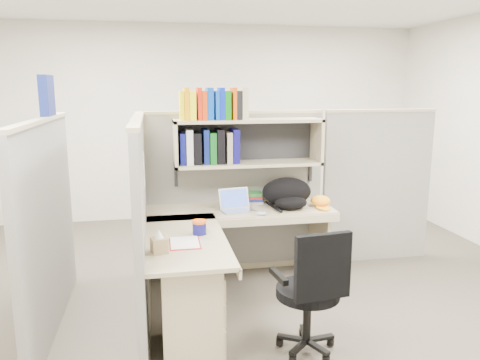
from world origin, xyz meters
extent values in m
plane|color=#332D27|center=(0.00, 0.00, 0.00)|extent=(6.00, 6.00, 0.00)
plane|color=#BCB8AA|center=(0.00, 3.00, 1.35)|extent=(6.00, 0.00, 6.00)
cube|color=slate|center=(0.00, 0.90, 0.80)|extent=(1.80, 0.06, 1.60)
cube|color=tan|center=(0.00, 0.90, 1.61)|extent=(1.80, 0.08, 0.03)
cube|color=slate|center=(-0.90, 0.00, 0.80)|extent=(0.06, 1.80, 1.60)
cube|color=tan|center=(-0.90, 0.00, 1.61)|extent=(0.08, 1.80, 0.03)
cube|color=slate|center=(-1.60, 0.00, 0.80)|extent=(0.06, 1.80, 1.60)
cube|color=slate|center=(1.55, 0.90, 0.80)|extent=(1.20, 0.06, 1.60)
cube|color=navy|center=(-1.60, 0.35, 1.79)|extent=(0.07, 0.27, 0.32)
cube|color=white|center=(-0.87, 0.15, 1.20)|extent=(0.00, 0.21, 0.28)
cube|color=#9A8F6D|center=(0.10, 0.70, 1.55)|extent=(1.40, 0.34, 0.03)
cube|color=#9A8F6D|center=(0.10, 0.70, 1.14)|extent=(1.40, 0.34, 0.03)
cube|color=#9A8F6D|center=(-0.58, 0.70, 1.34)|extent=(0.03, 0.34, 0.44)
cube|color=#9A8F6D|center=(0.78, 0.70, 1.34)|extent=(0.03, 0.34, 0.44)
cube|color=black|center=(0.10, 0.86, 1.34)|extent=(1.38, 0.01, 0.41)
cube|color=#D9C804|center=(-0.52, 0.68, 1.69)|extent=(0.03, 0.20, 0.26)
cube|color=orange|center=(-0.48, 0.68, 1.71)|extent=(0.05, 0.20, 0.29)
cube|color=#F7F405|center=(-0.42, 0.68, 1.69)|extent=(0.06, 0.20, 0.26)
cube|color=red|center=(-0.36, 0.68, 1.71)|extent=(0.04, 0.20, 0.29)
cube|color=#BD3007|center=(-0.32, 0.68, 1.69)|extent=(0.05, 0.20, 0.26)
cube|color=#0537A6|center=(-0.27, 0.68, 1.71)|extent=(0.06, 0.20, 0.29)
cube|color=#053DAA|center=(-0.20, 0.68, 1.69)|extent=(0.04, 0.20, 0.26)
cube|color=#051DA2|center=(-0.16, 0.68, 1.71)|extent=(0.04, 0.20, 0.29)
cube|color=#076509|center=(-0.11, 0.68, 1.69)|extent=(0.06, 0.20, 0.26)
cube|color=#D44505|center=(-0.04, 0.68, 1.71)|extent=(0.04, 0.20, 0.29)
cube|color=black|center=(0.00, 0.68, 1.69)|extent=(0.05, 0.20, 0.26)
cube|color=tan|center=(0.05, 0.68, 1.71)|extent=(0.06, 0.20, 0.29)
cube|color=#080C53|center=(-0.52, 0.72, 1.30)|extent=(0.05, 0.24, 0.29)
cube|color=silver|center=(-0.46, 0.72, 1.31)|extent=(0.06, 0.24, 0.32)
cube|color=black|center=(-0.39, 0.72, 1.30)|extent=(0.07, 0.24, 0.29)
cube|color=#07134F|center=(-0.30, 0.72, 1.31)|extent=(0.05, 0.24, 0.32)
cube|color=#0A4813|center=(-0.24, 0.72, 1.30)|extent=(0.06, 0.24, 0.29)
cube|color=black|center=(-0.17, 0.72, 1.31)|extent=(0.07, 0.24, 0.32)
cube|color=gray|center=(-0.09, 0.72, 1.30)|extent=(0.05, 0.24, 0.29)
cube|color=#0A0853|center=(-0.03, 0.72, 1.31)|extent=(0.06, 0.24, 0.32)
cube|color=#9A8F6D|center=(0.00, 0.57, 0.71)|extent=(1.74, 0.60, 0.03)
cube|color=#9A8F6D|center=(-0.57, -0.20, 0.71)|extent=(0.60, 1.34, 0.03)
cube|color=#9A8F6D|center=(0.00, 0.27, 0.68)|extent=(1.74, 0.02, 0.07)
cube|color=#9A8F6D|center=(-0.27, -0.20, 0.68)|extent=(0.02, 1.34, 0.07)
cube|color=#9A8F6D|center=(-0.57, -0.55, 0.34)|extent=(0.40, 0.55, 0.68)
cube|color=tan|center=(-0.36, -0.55, 0.54)|extent=(0.02, 0.50, 0.16)
cube|color=tan|center=(-0.36, -0.55, 0.36)|extent=(0.02, 0.50, 0.16)
cube|color=tan|center=(-0.36, -0.55, 0.14)|extent=(0.02, 0.50, 0.22)
cube|color=#B2B2B7|center=(-0.35, -0.55, 0.54)|extent=(0.01, 0.12, 0.01)
cube|color=#9A8F6D|center=(0.80, 0.60, 0.35)|extent=(0.03, 0.55, 0.70)
cylinder|color=#110F5B|center=(-0.46, -0.14, 0.78)|extent=(0.11, 0.11, 0.10)
cylinder|color=#DC5614|center=(-0.46, -0.14, 0.83)|extent=(0.11, 0.11, 0.02)
ellipsoid|color=#8CA7C6|center=(0.15, 0.31, 0.75)|extent=(0.09, 0.06, 0.03)
cylinder|color=silver|center=(0.03, 0.70, 0.77)|extent=(0.07, 0.07, 0.09)
cylinder|color=black|center=(0.24, -0.72, 0.46)|extent=(0.45, 0.45, 0.07)
cube|color=black|center=(0.26, -0.92, 0.72)|extent=(0.39, 0.10, 0.45)
cylinder|color=black|center=(0.24, -0.72, 0.27)|extent=(0.06, 0.06, 0.39)
cylinder|color=black|center=(0.24, -0.72, 0.05)|extent=(0.43, 0.43, 0.10)
cube|color=black|center=(0.01, -0.75, 0.60)|extent=(0.07, 0.25, 0.04)
cube|color=black|center=(0.46, -0.69, 0.60)|extent=(0.07, 0.25, 0.04)
camera|label=1|loc=(-0.79, -3.62, 1.86)|focal=35.00mm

